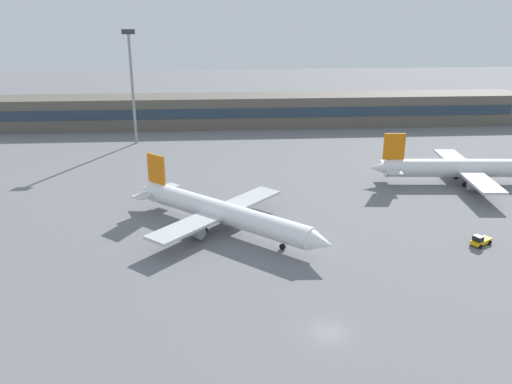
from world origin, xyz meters
name	(u,v)px	position (x,y,z in m)	size (l,w,h in m)	color
ground_plane	(287,207)	(0.00, 40.00, 0.00)	(400.00, 400.00, 0.00)	slate
terminal_building	(259,110)	(0.00, 107.22, 4.50)	(155.98, 12.13, 9.00)	#5B564C
airplane_near	(224,213)	(-11.59, 29.95, 3.10)	(32.59, 30.29, 10.18)	white
airplane_mid	(473,168)	(39.65, 50.73, 3.21)	(42.59, 29.75, 10.52)	white
baggage_tug_yellow	(480,241)	(27.87, 21.47, 0.80)	(3.86, 3.14, 1.75)	#F2B20C
floodlight_tower_west	(132,80)	(-33.87, 88.62, 16.47)	(3.20, 0.80, 28.81)	gray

